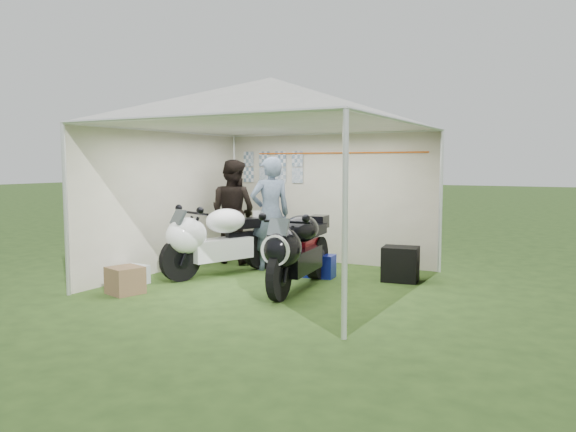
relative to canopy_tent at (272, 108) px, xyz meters
name	(u,v)px	position (x,y,z in m)	size (l,w,h in m)	color
ground	(272,282)	(0.00, -0.03, -2.58)	(80.00, 80.00, 0.00)	#2B461A
canopy_tent	(272,108)	(0.00, 0.00, 0.00)	(5.66, 5.66, 3.00)	silver
motorcycle_white	(217,238)	(-1.01, -0.01, -1.97)	(1.06, 2.11, 1.09)	black
motorcycle_black	(297,248)	(0.58, -0.34, -1.98)	(0.65, 2.18, 1.07)	black
paddock_stand	(319,266)	(0.46, 0.65, -2.40)	(0.47, 0.30, 0.36)	#1B29D1
person_dark_jacket	(233,211)	(-1.45, 1.10, -1.66)	(0.89, 0.69, 1.83)	black
person_blue_jacket	(270,214)	(-0.53, 0.84, -1.64)	(0.68, 0.45, 1.88)	slate
equipment_box	(400,264)	(1.66, 0.97, -2.31)	(0.52, 0.42, 0.52)	black
crate_0	(133,275)	(-1.75, -1.09, -2.44)	(0.41, 0.32, 0.27)	silver
crate_1	(125,280)	(-1.39, -1.61, -2.39)	(0.41, 0.41, 0.37)	brown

